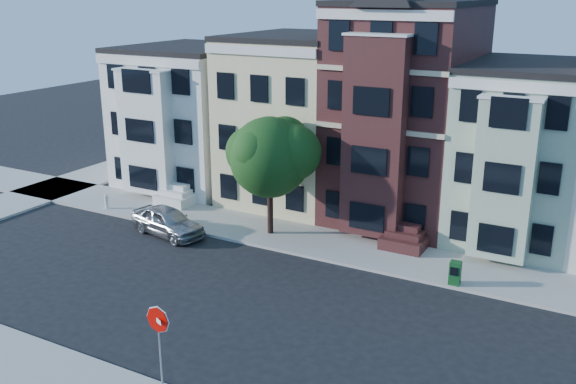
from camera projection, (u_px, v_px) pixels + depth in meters
The scene contains 11 objects.
ground at pixel (282, 319), 26.13m from camera, with size 120.00×120.00×0.00m, color black.
far_sidewalk at pixel (358, 250), 32.79m from camera, with size 60.00×4.00×0.15m, color #9E9B93.
house_white at pixel (194, 117), 43.78m from camera, with size 8.00×9.00×9.00m, color white.
house_yellow at pixel (298, 121), 39.95m from camera, with size 7.00×9.00×10.00m, color beige.
house_brown at pixel (406, 115), 36.43m from camera, with size 7.00×9.00×12.00m, color #3F1B1B.
house_green at pixel (523, 154), 33.89m from camera, with size 6.00×9.00×9.00m, color #A4B79B.
street_tree at pixel (270, 163), 33.79m from camera, with size 6.79×6.79×7.90m, color #205319, non-canonical shape.
parked_car at pixel (168, 221), 34.85m from camera, with size 1.86×4.62×1.57m, color #9C9EA5.
newspaper_box at pixel (455, 273), 28.71m from camera, with size 0.49×0.44×1.09m, color #175323.
fire_hydrant at pixel (107, 203), 38.78m from camera, with size 0.24×0.24×0.69m, color silver.
stop_sign at pixel (160, 343), 20.75m from camera, with size 0.95×0.13×3.45m, color #BC0500, non-canonical shape.
Camera 1 is at (11.48, -20.34, 12.80)m, focal length 40.00 mm.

